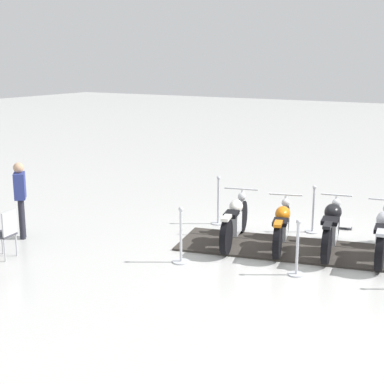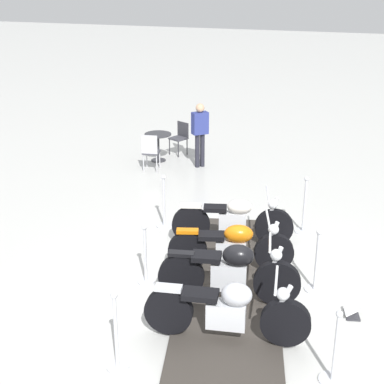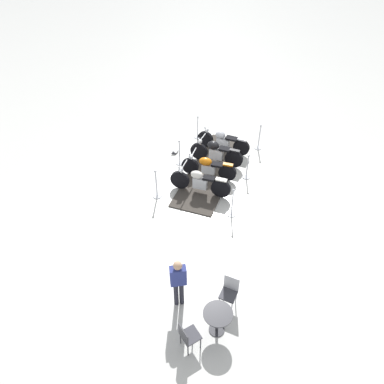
{
  "view_description": "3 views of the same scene",
  "coord_description": "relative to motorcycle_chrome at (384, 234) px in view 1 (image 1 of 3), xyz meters",
  "views": [
    {
      "loc": [
        -3.59,
        10.64,
        3.81
      ],
      "look_at": [
        2.19,
        0.78,
        1.12
      ],
      "focal_mm": 53.69,
      "sensor_mm": 36.0,
      "label": 1
    },
    {
      "loc": [
        -7.93,
        -1.98,
        4.85
      ],
      "look_at": [
        2.11,
        1.33,
        0.69
      ],
      "focal_mm": 53.88,
      "sensor_mm": 36.0,
      "label": 2
    },
    {
      "loc": [
        9.7,
        5.32,
        8.04
      ],
      "look_at": [
        2.12,
        0.43,
        0.55
      ],
      "focal_mm": 32.47,
      "sensor_mm": 36.0,
      "label": 3
    }
  ],
  "objects": [
    {
      "name": "motorcycle_copper",
      "position": [
        1.92,
        0.43,
        -0.01
      ],
      "size": [
        0.84,
        2.07,
        0.97
      ],
      "rotation": [
        0.0,
        0.0,
        -1.3
      ],
      "color": "black",
      "rests_on": "display_platform"
    },
    {
      "name": "stanchion_right_rear",
      "position": [
        3.86,
        -0.49,
        -0.11
      ],
      "size": [
        0.32,
        0.32,
        1.15
      ],
      "color": "silver",
      "rests_on": "ground_plane"
    },
    {
      "name": "cafe_chair_near_table",
      "position": [
        6.3,
        3.68,
        0.05
      ],
      "size": [
        0.45,
        0.45,
        0.96
      ],
      "rotation": [
        0.0,
        0.0,
        0.15
      ],
      "color": "#B7B7BC",
      "rests_on": "ground_plane"
    },
    {
      "name": "ground_plane",
      "position": [
        1.43,
        0.35,
        -0.5
      ],
      "size": [
        80.0,
        80.0,
        0.0
      ],
      "primitive_type": "plane",
      "color": "silver"
    },
    {
      "name": "stanchion_right_mid",
      "position": [
        1.73,
        -0.98,
        -0.14
      ],
      "size": [
        0.32,
        0.32,
        1.07
      ],
      "color": "silver",
      "rests_on": "ground_plane"
    },
    {
      "name": "bystander_person",
      "position": [
        6.99,
        2.61,
        0.5
      ],
      "size": [
        0.43,
        0.44,
        1.66
      ],
      "rotation": [
        0.0,
        0.0,
        -2.41
      ],
      "color": "#23232D",
      "rests_on": "ground_plane"
    },
    {
      "name": "motorcycle_black",
      "position": [
        0.96,
        0.21,
        0.04
      ],
      "size": [
        0.68,
        2.16,
        1.04
      ],
      "rotation": [
        0.0,
        0.0,
        -1.39
      ],
      "color": "black",
      "rests_on": "display_platform"
    },
    {
      "name": "motorcycle_chrome",
      "position": [
        0.0,
        0.0,
        0.0
      ],
      "size": [
        0.74,
        2.28,
        1.0
      ],
      "rotation": [
        0.0,
        0.0,
        -1.43
      ],
      "color": "black",
      "rests_on": "display_platform"
    },
    {
      "name": "info_placard",
      "position": [
        1.18,
        -1.6,
        -0.43
      ],
      "size": [
        0.36,
        0.3,
        0.22
      ],
      "rotation": [
        0.0,
        0.0,
        3.37
      ],
      "color": "#333338",
      "rests_on": "ground_plane"
    },
    {
      "name": "motorcycle_cream",
      "position": [
        2.87,
        0.65,
        0.01
      ],
      "size": [
        0.84,
        2.19,
        1.03
      ],
      "rotation": [
        0.0,
        0.0,
        -1.33
      ],
      "color": "black",
      "rests_on": "display_platform"
    },
    {
      "name": "display_platform",
      "position": [
        1.43,
        0.35,
        -0.47
      ],
      "size": [
        5.36,
        2.66,
        0.04
      ],
      "primitive_type": "cube",
      "rotation": [
        0.0,
        0.0,
        0.22
      ],
      "color": "#38332D",
      "rests_on": "ground_plane"
    },
    {
      "name": "stanchion_left_mid",
      "position": [
        1.13,
        1.68,
        -0.13
      ],
      "size": [
        0.29,
        0.29,
        1.04
      ],
      "color": "silver",
      "rests_on": "ground_plane"
    },
    {
      "name": "stanchion_left_rear",
      "position": [
        3.26,
        2.17,
        -0.15
      ],
      "size": [
        0.33,
        0.33,
        1.09
      ],
      "color": "silver",
      "rests_on": "ground_plane"
    }
  ]
}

